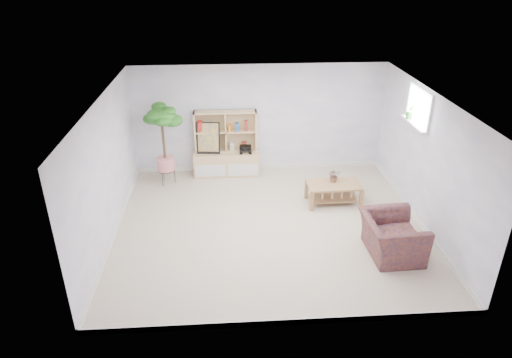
{
  "coord_description": "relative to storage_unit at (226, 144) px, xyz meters",
  "views": [
    {
      "loc": [
        -0.73,
        -7.05,
        4.45
      ],
      "look_at": [
        -0.23,
        0.19,
        0.87
      ],
      "focal_mm": 32.0,
      "sensor_mm": 36.0,
      "label": 1
    }
  ],
  "objects": [
    {
      "name": "coffee_table",
      "position": [
        2.09,
        -1.48,
        -0.51
      ],
      "size": [
        1.06,
        0.6,
        0.43
      ],
      "primitive_type": null,
      "rotation": [
        0.0,
        0.0,
        0.03
      ],
      "color": "olive",
      "rests_on": "floor"
    },
    {
      "name": "toy_truck",
      "position": [
        0.42,
        -0.08,
        -0.09
      ],
      "size": [
        0.36,
        0.25,
        0.19
      ],
      "primitive_type": null,
      "rotation": [
        0.0,
        0.0,
        0.0
      ],
      "color": "black",
      "rests_on": "storage_unit"
    },
    {
      "name": "table_plant",
      "position": [
        2.1,
        -1.38,
        -0.16
      ],
      "size": [
        0.25,
        0.22,
        0.27
      ],
      "primitive_type": "imported",
      "rotation": [
        0.0,
        0.0,
        0.05
      ],
      "color": "#166F25",
      "rests_on": "coffee_table"
    },
    {
      "name": "sill_plant",
      "position": [
        3.42,
        -1.4,
        1.11
      ],
      "size": [
        0.16,
        0.14,
        0.27
      ],
      "primitive_type": "imported",
      "rotation": [
        0.0,
        0.0,
        -0.15
      ],
      "color": "#24681F",
      "rests_on": "window_sill"
    },
    {
      "name": "poster",
      "position": [
        -0.38,
        -0.03,
        0.17
      ],
      "size": [
        0.51,
        0.17,
        0.7
      ],
      "primitive_type": null,
      "rotation": [
        0.0,
        0.0,
        -0.11
      ],
      "color": "yellow",
      "rests_on": "storage_unit"
    },
    {
      "name": "floor_tree",
      "position": [
        -1.29,
        -0.37,
        0.16
      ],
      "size": [
        0.67,
        0.67,
        1.75
      ],
      "primitive_type": null,
      "rotation": [
        0.0,
        0.0,
        0.03
      ],
      "color": "#24681F",
      "rests_on": "floor"
    },
    {
      "name": "baseboard",
      "position": [
        0.75,
        -2.24,
        -0.67
      ],
      "size": [
        5.5,
        5.0,
        0.1
      ],
      "primitive_type": null,
      "color": "white",
      "rests_on": "floor"
    },
    {
      "name": "storage_unit",
      "position": [
        0.0,
        0.0,
        0.0
      ],
      "size": [
        1.44,
        0.49,
        1.44
      ],
      "primitive_type": null,
      "color": "tan",
      "rests_on": "floor"
    },
    {
      "name": "armchair",
      "position": [
        2.65,
        -3.23,
        -0.34
      ],
      "size": [
        0.93,
        1.06,
        0.76
      ],
      "primitive_type": "imported",
      "rotation": [
        0.0,
        0.0,
        1.61
      ],
      "color": "#171C3D",
      "rests_on": "floor"
    },
    {
      "name": "window_sill",
      "position": [
        3.42,
        -1.64,
        0.96
      ],
      "size": [
        0.14,
        1.0,
        0.04
      ],
      "primitive_type": "cube",
      "color": "white",
      "rests_on": "walls"
    },
    {
      "name": "window",
      "position": [
        3.48,
        -1.64,
        1.28
      ],
      "size": [
        0.1,
        0.98,
        0.68
      ],
      "primitive_type": null,
      "color": "white",
      "rests_on": "walls"
    },
    {
      "name": "floor",
      "position": [
        0.75,
        -2.24,
        -0.72
      ],
      "size": [
        5.5,
        5.0,
        0.01
      ],
      "primitive_type": "cube",
      "color": "tan",
      "rests_on": "ground"
    },
    {
      "name": "walls",
      "position": [
        0.75,
        -2.24,
        0.48
      ],
      "size": [
        5.51,
        5.01,
        2.4
      ],
      "color": "#BAB5DE",
      "rests_on": "floor"
    },
    {
      "name": "ceiling",
      "position": [
        0.75,
        -2.24,
        1.68
      ],
      "size": [
        5.5,
        5.0,
        0.01
      ],
      "primitive_type": "cube",
      "color": "silver",
      "rests_on": "walls"
    }
  ]
}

